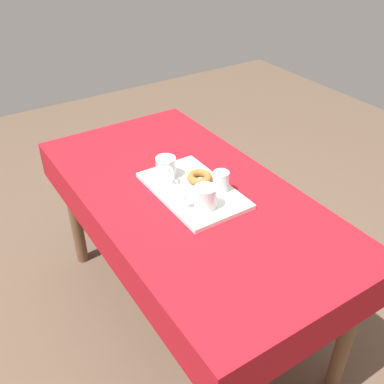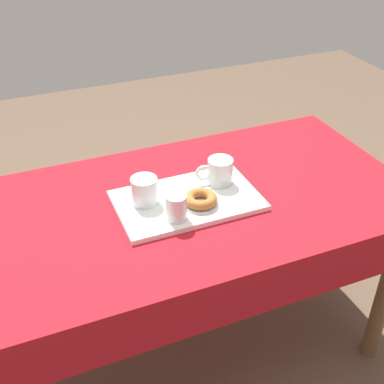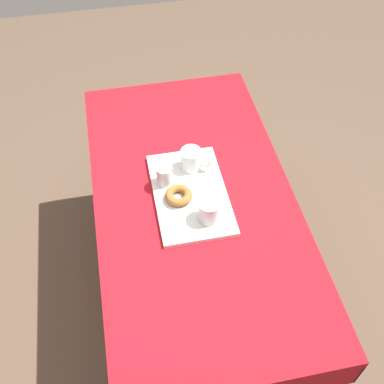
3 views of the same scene
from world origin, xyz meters
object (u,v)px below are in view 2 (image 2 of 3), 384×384
Objects in this scene: dining_table at (188,222)px; water_glass_near at (177,209)px; tea_mug_right at (220,172)px; tea_mug_left at (145,191)px; serving_tray at (187,201)px; sugar_donut_left at (201,199)px; donut_plate_left at (201,204)px.

water_glass_near is (-0.08, -0.11, 0.15)m from dining_table.
tea_mug_right is (0.13, 0.03, 0.16)m from dining_table.
water_glass_near is (0.06, -0.12, -0.00)m from tea_mug_left.
sugar_donut_left reaches higher than serving_tray.
water_glass_near is at bearing -62.96° from tea_mug_left.
sugar_donut_left is at bearing -139.11° from tea_mug_right.
tea_mug_right is at bearing 40.89° from sugar_donut_left.
tea_mug_left is at bearing 152.65° from sugar_donut_left.
water_glass_near is 0.11m from donut_plate_left.
tea_mug_left and tea_mug_right have the same top height.
tea_mug_right reaches higher than water_glass_near.
tea_mug_right is 1.53× the size of water_glass_near.
tea_mug_right reaches higher than serving_tray.
serving_tray is at bearing 117.91° from sugar_donut_left.
tea_mug_right reaches higher than donut_plate_left.
sugar_donut_left is (0.10, 0.04, -0.02)m from water_glass_near.
serving_tray is (-0.01, -0.01, 0.10)m from dining_table.
dining_table is at bearing -166.25° from tea_mug_right.
water_glass_near is at bearing -158.05° from sugar_donut_left.
donut_plate_left is at bearing -75.56° from dining_table.
dining_table is at bearing 104.44° from sugar_donut_left.
donut_plate_left is at bearing 0.00° from sugar_donut_left.
water_glass_near reaches higher than serving_tray.
dining_table is 0.21m from tea_mug_left.
sugar_donut_left is at bearing 180.00° from donut_plate_left.
tea_mug_left reaches higher than water_glass_near.
serving_tray is at bearing -161.62° from tea_mug_right.
dining_table is 17.89× the size of water_glass_near.
sugar_donut_left reaches higher than donut_plate_left.
sugar_donut_left is (0.16, -0.08, -0.02)m from tea_mug_left.
serving_tray is 0.13m from water_glass_near.
sugar_donut_left is (0.03, -0.05, 0.03)m from serving_tray.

